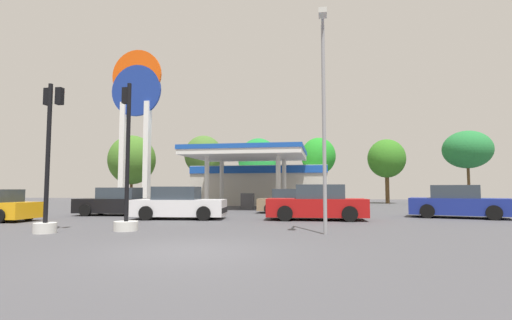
% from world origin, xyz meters
% --- Properties ---
extents(ground_plane, '(90.00, 90.00, 0.00)m').
position_xyz_m(ground_plane, '(0.00, 0.00, 0.00)').
color(ground_plane, '#47474C').
rests_on(ground_plane, ground).
extents(gas_station, '(11.50, 13.53, 4.32)m').
position_xyz_m(gas_station, '(-2.34, 24.45, 2.00)').
color(gas_station, beige).
rests_on(gas_station, ground).
extents(station_pole_sign, '(3.98, 0.56, 12.14)m').
position_xyz_m(station_pole_sign, '(-11.03, 18.32, 7.70)').
color(station_pole_sign, white).
rests_on(station_pole_sign, ground).
extents(car_0, '(4.63, 2.27, 1.62)m').
position_xyz_m(car_0, '(2.74, 9.40, 0.73)').
color(car_0, black).
rests_on(car_0, ground).
extents(car_1, '(4.32, 2.23, 1.49)m').
position_xyz_m(car_1, '(-7.94, 10.58, 0.68)').
color(car_1, black).
rests_on(car_1, ground).
extents(car_3, '(4.44, 2.32, 1.53)m').
position_xyz_m(car_3, '(-3.70, 8.77, 0.69)').
color(car_3, black).
rests_on(car_3, ground).
extents(car_4, '(3.99, 1.88, 1.42)m').
position_xyz_m(car_4, '(1.20, 14.02, 0.64)').
color(car_4, black).
rests_on(car_4, ground).
extents(car_5, '(4.83, 3.06, 1.61)m').
position_xyz_m(car_5, '(9.58, 11.83, 0.73)').
color(car_5, black).
rests_on(car_5, ground).
extents(traffic_signal_0, '(0.81, 0.81, 5.11)m').
position_xyz_m(traffic_signal_0, '(-3.62, 3.63, 1.33)').
color(traffic_signal_0, silver).
rests_on(traffic_signal_0, ground).
extents(traffic_signal_1, '(0.71, 0.71, 4.91)m').
position_xyz_m(traffic_signal_1, '(-5.83, 2.57, 1.76)').
color(traffic_signal_1, silver).
rests_on(traffic_signal_1, ground).
extents(tree_0, '(4.71, 4.71, 6.83)m').
position_xyz_m(tree_0, '(-16.07, 27.37, 4.34)').
color(tree_0, brown).
rests_on(tree_0, ground).
extents(tree_1, '(3.96, 3.96, 7.00)m').
position_xyz_m(tree_1, '(-9.33, 29.91, 4.94)').
color(tree_1, brown).
rests_on(tree_1, ground).
extents(tree_2, '(3.94, 3.94, 6.35)m').
position_xyz_m(tree_2, '(-3.18, 28.19, 4.19)').
color(tree_2, brown).
rests_on(tree_2, ground).
extents(tree_3, '(3.33, 3.33, 6.40)m').
position_xyz_m(tree_3, '(2.61, 29.13, 4.58)').
color(tree_3, brown).
rests_on(tree_3, ground).
extents(tree_4, '(3.61, 3.61, 6.25)m').
position_xyz_m(tree_4, '(9.16, 30.27, 4.35)').
color(tree_4, brown).
rests_on(tree_4, ground).
extents(tree_5, '(4.14, 4.14, 6.56)m').
position_xyz_m(tree_5, '(15.66, 27.86, 4.88)').
color(tree_5, brown).
rests_on(tree_5, ground).
extents(corner_streetlamp, '(0.24, 1.48, 6.79)m').
position_xyz_m(corner_streetlamp, '(3.10, 3.57, 4.09)').
color(corner_streetlamp, gray).
rests_on(corner_streetlamp, ground).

